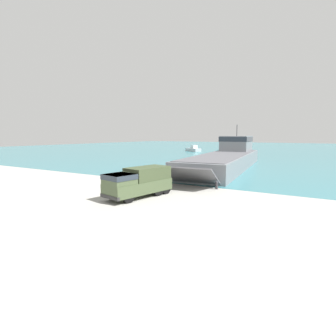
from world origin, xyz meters
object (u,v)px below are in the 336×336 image
military_truck (139,181)px  mooring_bollard (217,185)px  moored_boat_a (193,149)px  soldier_on_ramp (129,182)px  landing_craft (228,156)px

military_truck → mooring_bollard: bearing=155.6°
moored_boat_a → mooring_bollard: 66.11m
soldier_on_ramp → moored_boat_a: 67.81m
mooring_bollard → moored_boat_a: bearing=116.4°
soldier_on_ramp → military_truck: bearing=-160.4°
military_truck → landing_craft: bearing=-168.6°
moored_boat_a → landing_craft: bearing=-118.3°
military_truck → moored_boat_a: military_truck is taller
landing_craft → mooring_bollard: landing_craft is taller
moored_boat_a → mooring_bollard: moored_boat_a is taller
soldier_on_ramp → moored_boat_a: bearing=-15.9°
military_truck → moored_boat_a: size_ratio=1.09×
landing_craft → mooring_bollard: 20.68m
mooring_bollard → military_truck: bearing=-126.7°
mooring_bollard → landing_craft: bearing=103.8°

